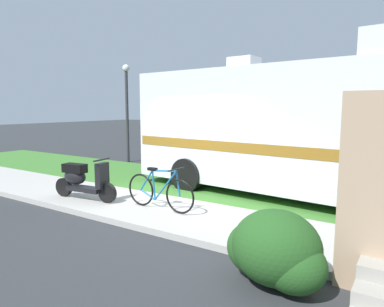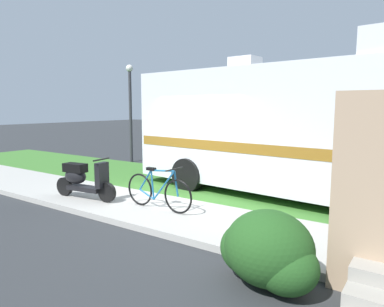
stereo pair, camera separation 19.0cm
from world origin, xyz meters
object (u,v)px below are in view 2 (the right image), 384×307
motorhome_rv (287,127)px  bicycle (158,191)px  pickup_truck_near (339,144)px  street_lamp_post (130,103)px  scooter (83,179)px

motorhome_rv → bicycle: bearing=-119.0°
pickup_truck_near → street_lamp_post: size_ratio=1.37×
motorhome_rv → scooter: size_ratio=4.41×
street_lamp_post → motorhome_rv: bearing=-14.8°
motorhome_rv → street_lamp_post: bearing=165.2°
scooter → street_lamp_post: 6.46m
scooter → street_lamp_post: street_lamp_post is taller
motorhome_rv → pickup_truck_near: (0.42, 3.91, -0.73)m
scooter → bicycle: (2.00, 0.32, -0.07)m
bicycle → street_lamp_post: bearing=138.6°
scooter → street_lamp_post: bearing=124.1°
motorhome_rv → street_lamp_post: size_ratio=1.97×
scooter → pickup_truck_near: pickup_truck_near is taller
pickup_truck_near → street_lamp_post: (-7.52, -2.03, 1.38)m
scooter → bicycle: bearing=9.1°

